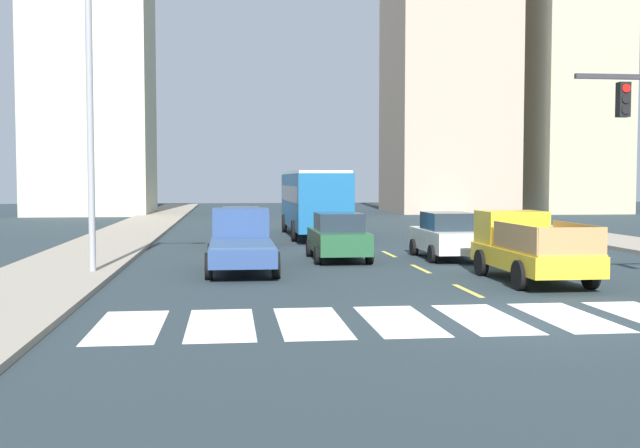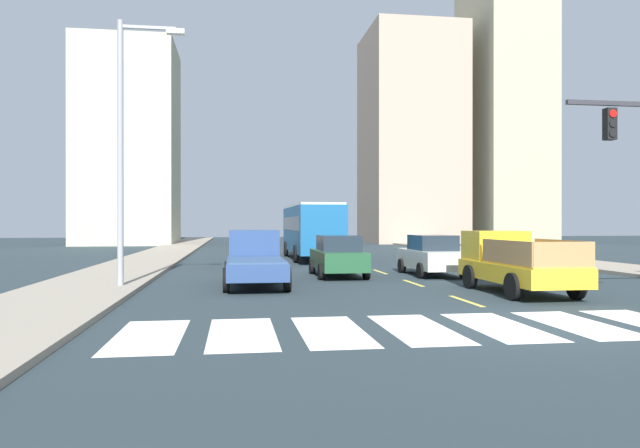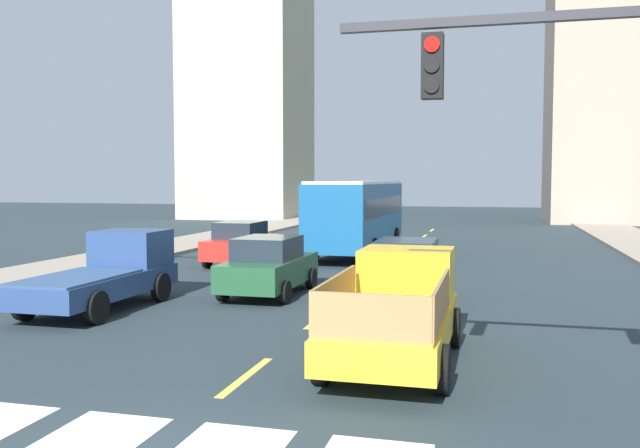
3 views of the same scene
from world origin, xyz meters
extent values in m
plane|color=#253137|center=(0.00, 0.00, 0.00)|extent=(160.00, 160.00, 0.00)
cube|color=gray|center=(11.50, 18.00, 0.07)|extent=(3.73, 110.00, 0.15)
cube|color=gray|center=(-11.50, 18.00, 0.07)|extent=(3.73, 110.00, 0.15)
cube|color=white|center=(-8.22, 0.00, 0.00)|extent=(1.34, 3.58, 0.01)
cube|color=white|center=(-6.39, 0.00, 0.00)|extent=(1.34, 3.58, 0.01)
cube|color=white|center=(-4.57, 0.00, 0.00)|extent=(1.34, 3.58, 0.01)
cube|color=white|center=(-2.74, 0.00, 0.00)|extent=(1.34, 3.58, 0.01)
cube|color=white|center=(-0.91, 0.00, 0.00)|extent=(1.34, 3.58, 0.01)
cube|color=white|center=(0.91, 0.00, 0.00)|extent=(1.34, 3.58, 0.01)
cube|color=#DBC84A|center=(0.00, 4.00, 0.00)|extent=(0.16, 2.40, 0.01)
cube|color=#DBC84A|center=(0.00, 9.00, 0.00)|extent=(0.16, 2.40, 0.01)
cube|color=#DBC84A|center=(0.00, 14.00, 0.00)|extent=(0.16, 2.40, 0.01)
cube|color=#DBC84A|center=(0.00, 19.00, 0.00)|extent=(0.16, 2.40, 0.01)
cube|color=#DBC84A|center=(0.00, 24.00, 0.00)|extent=(0.16, 2.40, 0.01)
cube|color=#DBC84A|center=(0.00, 29.00, 0.00)|extent=(0.16, 2.40, 0.01)
cube|color=#DBC84A|center=(0.00, 34.00, 0.00)|extent=(0.16, 2.40, 0.01)
cube|color=#DBC84A|center=(0.00, 39.00, 0.00)|extent=(0.16, 2.40, 0.01)
cube|color=gold|center=(2.36, 5.45, 0.68)|extent=(1.96, 5.20, 0.56)
cube|color=gold|center=(2.36, 7.15, 1.46)|extent=(1.84, 1.60, 1.00)
cube|color=#19232D|center=(2.36, 7.59, 1.64)|extent=(1.72, 0.08, 0.56)
cube|color=gold|center=(2.36, 4.50, 0.99)|extent=(1.84, 3.30, 0.06)
cylinder|color=black|center=(1.38, 7.01, 0.40)|extent=(0.22, 0.80, 0.80)
cylinder|color=black|center=(3.34, 7.01, 0.40)|extent=(0.22, 0.80, 0.80)
cylinder|color=black|center=(1.38, 3.89, 0.40)|extent=(0.22, 0.80, 0.80)
cylinder|color=black|center=(3.34, 3.89, 0.40)|extent=(0.22, 0.80, 0.80)
cube|color=olive|center=(1.46, 4.50, 1.37)|extent=(0.06, 3.17, 0.70)
cube|color=olive|center=(3.26, 4.50, 1.37)|extent=(0.06, 3.17, 0.70)
cube|color=olive|center=(2.36, 2.91, 1.37)|extent=(1.80, 0.06, 0.70)
cube|color=navy|center=(-5.84, 8.59, 0.68)|extent=(1.96, 5.20, 0.56)
cube|color=navy|center=(-5.84, 10.29, 1.46)|extent=(1.84, 1.60, 1.00)
cube|color=#19232D|center=(-5.84, 10.73, 1.64)|extent=(1.72, 0.08, 0.56)
cube|color=#304C75|center=(-5.84, 7.64, 0.99)|extent=(1.84, 3.30, 0.06)
cylinder|color=black|center=(-6.82, 10.15, 0.40)|extent=(0.22, 0.80, 0.80)
cylinder|color=black|center=(-4.86, 10.15, 0.40)|extent=(0.22, 0.80, 0.80)
cylinder|color=black|center=(-6.82, 7.03, 0.40)|extent=(0.22, 0.80, 0.80)
cylinder|color=black|center=(-4.86, 7.03, 0.40)|extent=(0.22, 0.80, 0.80)
cube|color=#17558A|center=(-1.94, 23.46, 1.85)|extent=(2.50, 10.80, 2.70)
cube|color=#19232D|center=(-1.94, 23.46, 2.20)|extent=(2.52, 9.94, 0.80)
cube|color=silver|center=(-1.94, 23.46, 3.26)|extent=(2.40, 10.37, 0.12)
cylinder|color=black|center=(-3.19, 26.81, 0.50)|extent=(0.22, 1.00, 1.00)
cylinder|color=black|center=(-0.69, 26.81, 0.50)|extent=(0.22, 1.00, 1.00)
cylinder|color=black|center=(-3.19, 20.49, 0.50)|extent=(0.22, 1.00, 1.00)
cylinder|color=black|center=(-0.69, 20.49, 0.50)|extent=(0.22, 1.00, 1.00)
cube|color=#215030|center=(-2.30, 11.99, 0.70)|extent=(1.80, 4.40, 0.76)
cube|color=#1E2833|center=(-2.30, 11.84, 1.40)|extent=(1.58, 2.11, 0.64)
cylinder|color=black|center=(-3.20, 13.35, 0.32)|extent=(0.22, 0.64, 0.64)
cylinder|color=black|center=(-1.40, 13.35, 0.32)|extent=(0.22, 0.64, 0.64)
cylinder|color=black|center=(-3.20, 10.63, 0.32)|extent=(0.22, 0.64, 0.64)
cylinder|color=black|center=(-1.40, 10.63, 0.32)|extent=(0.22, 0.64, 0.64)
cube|color=red|center=(-5.72, 18.56, 0.70)|extent=(1.80, 4.40, 0.76)
cube|color=#1E2833|center=(-5.72, 18.41, 1.40)|extent=(1.58, 2.11, 0.64)
cylinder|color=black|center=(-6.62, 19.92, 0.32)|extent=(0.22, 0.64, 0.64)
cylinder|color=black|center=(-4.82, 19.92, 0.32)|extent=(0.22, 0.64, 0.64)
cylinder|color=black|center=(-6.62, 17.19, 0.32)|extent=(0.22, 0.64, 0.64)
cylinder|color=black|center=(-4.82, 17.19, 0.32)|extent=(0.22, 0.64, 0.64)
cube|color=beige|center=(1.74, 12.00, 0.70)|extent=(1.80, 4.40, 0.76)
cube|color=#1E2833|center=(1.74, 11.85, 1.40)|extent=(1.58, 2.11, 0.64)
cylinder|color=black|center=(0.84, 13.36, 0.32)|extent=(0.22, 0.64, 0.64)
cylinder|color=black|center=(2.64, 13.36, 0.32)|extent=(0.22, 0.64, 0.64)
cylinder|color=black|center=(0.84, 10.63, 0.32)|extent=(0.22, 0.64, 0.64)
cylinder|color=black|center=(2.64, 10.63, 0.32)|extent=(0.22, 0.64, 0.64)
cube|color=black|center=(3.28, 2.28, 4.85)|extent=(0.28, 0.24, 0.84)
cylinder|color=red|center=(3.28, 2.15, 5.11)|extent=(0.20, 0.04, 0.20)
cylinder|color=black|center=(3.28, 2.15, 4.85)|extent=(0.20, 0.04, 0.20)
cylinder|color=black|center=(3.28, 2.15, 4.59)|extent=(0.20, 0.04, 0.20)
cylinder|color=gray|center=(-10.33, 8.32, 4.50)|extent=(0.20, 0.20, 9.00)
cube|color=#B0B194|center=(-17.48, 50.60, 10.30)|extent=(9.66, 9.81, 20.59)
cube|color=tan|center=(13.23, 52.19, 11.94)|extent=(10.14, 10.95, 23.89)
camera|label=1|loc=(-6.22, -15.49, 2.92)|focal=43.25mm
camera|label=2|loc=(-6.53, -11.85, 2.24)|focal=32.69mm
camera|label=3|loc=(4.10, -6.69, 3.37)|focal=37.84mm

